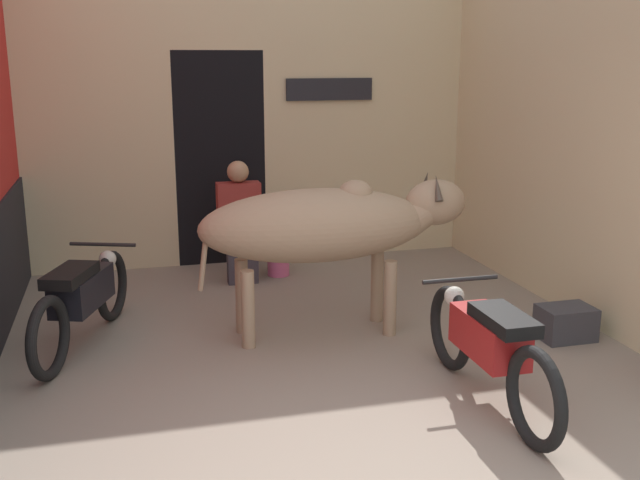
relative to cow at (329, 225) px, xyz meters
The scene contains 8 objects.
wall_back_with_doorway 2.80m from the cow, 96.83° to the left, with size 4.95×0.93×3.86m.
wall_right_with_door 2.55m from the cow, ahead, with size 0.22×5.07×3.86m.
cow is the anchor object (origin of this frame).
motorcycle_near 1.79m from the cow, 66.65° to the right, with size 0.58×1.87×0.76m.
motorcycle_far 2.08m from the cow, behind, with size 0.81×1.82×0.75m.
shopkeeper_seated 1.82m from the cow, 105.46° to the left, with size 0.45×0.34×1.26m.
plastic_stool 1.94m from the cow, 91.96° to the left, with size 0.34×0.34×0.43m.
crate 2.15m from the cow, 19.31° to the right, with size 0.44×0.32×0.28m.
Camera 1 is at (-1.42, -3.21, 2.31)m, focal length 42.00 mm.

